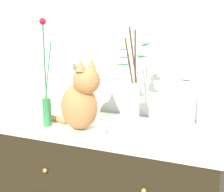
{
  "coord_description": "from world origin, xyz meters",
  "views": [
    {
      "loc": [
        0.68,
        -1.63,
        1.47
      ],
      "look_at": [
        0.0,
        0.0,
        1.02
      ],
      "focal_mm": 54.84,
      "sensor_mm": 36.0,
      "label": 1
    }
  ],
  "objects_px": {
    "bowl_porcelain": "(131,126)",
    "vase_glass_clear": "(132,97)",
    "jar_lidded_porcelain": "(184,103)",
    "cat_sitting": "(81,100)",
    "vase_slim_green": "(46,99)",
    "candle_pillar": "(101,129)"
  },
  "relations": [
    {
      "from": "cat_sitting",
      "to": "vase_glass_clear",
      "type": "height_order",
      "value": "vase_glass_clear"
    },
    {
      "from": "vase_glass_clear",
      "to": "candle_pillar",
      "type": "distance_m",
      "value": 0.23
    },
    {
      "from": "vase_slim_green",
      "to": "bowl_porcelain",
      "type": "xyz_separation_m",
      "value": [
        0.45,
        0.11,
        -0.13
      ]
    },
    {
      "from": "cat_sitting",
      "to": "bowl_porcelain",
      "type": "relative_size",
      "value": 2.09
    },
    {
      "from": "vase_slim_green",
      "to": "candle_pillar",
      "type": "distance_m",
      "value": 0.37
    },
    {
      "from": "vase_glass_clear",
      "to": "jar_lidded_porcelain",
      "type": "height_order",
      "value": "vase_glass_clear"
    },
    {
      "from": "candle_pillar",
      "to": "jar_lidded_porcelain",
      "type": "bearing_deg",
      "value": 27.34
    },
    {
      "from": "cat_sitting",
      "to": "vase_slim_green",
      "type": "height_order",
      "value": "vase_slim_green"
    },
    {
      "from": "vase_slim_green",
      "to": "bowl_porcelain",
      "type": "relative_size",
      "value": 2.9
    },
    {
      "from": "bowl_porcelain",
      "to": "jar_lidded_porcelain",
      "type": "height_order",
      "value": "jar_lidded_porcelain"
    },
    {
      "from": "vase_glass_clear",
      "to": "candle_pillar",
      "type": "bearing_deg",
      "value": -125.24
    },
    {
      "from": "bowl_porcelain",
      "to": "vase_slim_green",
      "type": "bearing_deg",
      "value": -166.29
    },
    {
      "from": "vase_slim_green",
      "to": "vase_glass_clear",
      "type": "relative_size",
      "value": 1.18
    },
    {
      "from": "cat_sitting",
      "to": "vase_slim_green",
      "type": "distance_m",
      "value": 0.2
    },
    {
      "from": "cat_sitting",
      "to": "jar_lidded_porcelain",
      "type": "relative_size",
      "value": 1.16
    },
    {
      "from": "bowl_porcelain",
      "to": "jar_lidded_porcelain",
      "type": "bearing_deg",
      "value": 8.1
    },
    {
      "from": "candle_pillar",
      "to": "bowl_porcelain",
      "type": "bearing_deg",
      "value": 55.7
    },
    {
      "from": "vase_glass_clear",
      "to": "jar_lidded_porcelain",
      "type": "relative_size",
      "value": 1.36
    },
    {
      "from": "cat_sitting",
      "to": "vase_slim_green",
      "type": "relative_size",
      "value": 0.72
    },
    {
      "from": "vase_slim_green",
      "to": "jar_lidded_porcelain",
      "type": "bearing_deg",
      "value": 11.64
    },
    {
      "from": "bowl_porcelain",
      "to": "vase_glass_clear",
      "type": "bearing_deg",
      "value": -48.38
    },
    {
      "from": "vase_slim_green",
      "to": "bowl_porcelain",
      "type": "height_order",
      "value": "vase_slim_green"
    }
  ]
}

